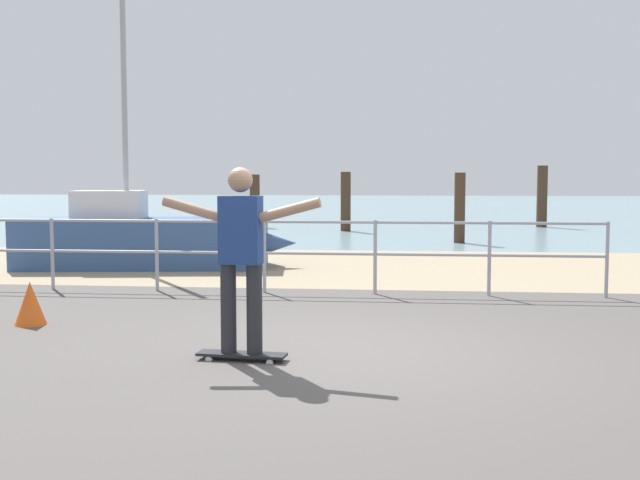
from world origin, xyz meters
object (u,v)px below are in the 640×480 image
sailboat (153,240)px  traffic_cone (30,304)px  skateboarder (241,249)px  skateboard (242,355)px

sailboat → traffic_cone: bearing=-85.9°
skateboarder → sailboat: bearing=113.9°
sailboat → skateboarder: bearing=-66.1°
traffic_cone → skateboarder: bearing=-27.7°
traffic_cone → skateboard: bearing=-27.7°
skateboarder → traffic_cone: skateboarder is taller
skateboard → skateboarder: size_ratio=0.49×
skateboarder → skateboard: bearing=-143.1°
skateboard → traffic_cone: bearing=152.3°
skateboard → skateboarder: bearing=36.9°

